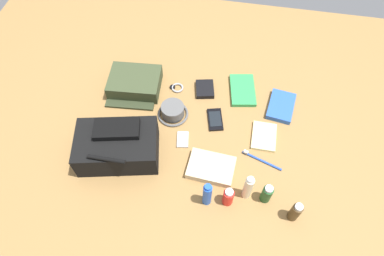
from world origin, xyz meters
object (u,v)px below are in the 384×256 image
at_px(cell_phone, 215,120).
at_px(deodorant_spray, 207,194).
at_px(media_player, 183,139).
at_px(cologne_bottle, 295,212).
at_px(travel_guidebook, 243,90).
at_px(bucket_hat, 173,111).
at_px(shampoo_bottle, 267,194).
at_px(paperback_novel, 281,106).
at_px(toothbrush, 260,159).
at_px(backpack, 118,146).
at_px(folded_towel, 211,168).
at_px(notepad, 264,136).
at_px(wallet, 205,89).
at_px(lotion_bottle, 248,187).
at_px(sunscreen_spray, 228,197).
at_px(wristwatch, 177,88).
at_px(toiletry_pouch, 135,83).

bearing_deg(cell_phone, deodorant_spray, 93.14).
bearing_deg(media_player, cologne_bottle, 151.36).
bearing_deg(cell_phone, travel_guidebook, -119.07).
xyz_separation_m(bucket_hat, shampoo_bottle, (-0.47, 0.35, 0.02)).
height_order(paperback_novel, toothbrush, paperback_novel).
relative_size(backpack, folded_towel, 1.95).
bearing_deg(toothbrush, notepad, -94.98).
xyz_separation_m(shampoo_bottle, wallet, (0.34, -0.53, -0.04)).
height_order(lotion_bottle, toothbrush, lotion_bottle).
bearing_deg(wallet, sunscreen_spray, 95.95).
bearing_deg(sunscreen_spray, wallet, -71.97).
xyz_separation_m(shampoo_bottle, paperback_novel, (-0.05, -0.49, -0.04)).
relative_size(backpack, wristwatch, 5.49).
distance_m(shampoo_bottle, sunscreen_spray, 0.16).
height_order(toiletry_pouch, sunscreen_spray, sunscreen_spray).
bearing_deg(wristwatch, shampoo_bottle, 133.00).
height_order(cell_phone, folded_towel, folded_towel).
height_order(lotion_bottle, notepad, lotion_bottle).
xyz_separation_m(cologne_bottle, sunscreen_spray, (0.27, -0.02, -0.01)).
xyz_separation_m(toiletry_pouch, lotion_bottle, (-0.61, 0.48, 0.04)).
height_order(shampoo_bottle, wristwatch, shampoo_bottle).
xyz_separation_m(deodorant_spray, wristwatch, (0.25, -0.57, -0.07)).
bearing_deg(bucket_hat, media_player, 119.16).
relative_size(lotion_bottle, cell_phone, 1.15).
distance_m(deodorant_spray, travel_guidebook, 0.62).
bearing_deg(wristwatch, notepad, 154.77).
bearing_deg(toothbrush, sunscreen_spray, 61.24).
xyz_separation_m(backpack, media_player, (-0.27, -0.12, -0.07)).
distance_m(sunscreen_spray, folded_towel, 0.16).
bearing_deg(wristwatch, wallet, -175.49).
bearing_deg(deodorant_spray, sunscreen_spray, -170.24).
xyz_separation_m(travel_guidebook, media_player, (0.25, 0.34, -0.00)).
bearing_deg(bucket_hat, wallet, -126.20).
distance_m(bucket_hat, wristwatch, 0.17).
xyz_separation_m(paperback_novel, folded_towel, (0.29, 0.40, 0.01)).
bearing_deg(lotion_bottle, toothbrush, -104.93).
bearing_deg(wristwatch, toiletry_pouch, 9.91).
bearing_deg(travel_guidebook, toiletry_pouch, 8.07).
xyz_separation_m(deodorant_spray, paperback_novel, (-0.29, -0.54, -0.06)).
xyz_separation_m(cologne_bottle, deodorant_spray, (0.35, -0.00, 0.02)).
distance_m(toiletry_pouch, deodorant_spray, 0.71).
bearing_deg(media_player, sunscreen_spray, 132.72).
distance_m(paperback_novel, folded_towel, 0.49).
height_order(sunscreen_spray, toothbrush, sunscreen_spray).
relative_size(backpack, wallet, 3.54).
xyz_separation_m(deodorant_spray, wallet, (0.10, -0.59, -0.06)).
xyz_separation_m(bucket_hat, wristwatch, (0.02, -0.17, -0.02)).
height_order(paperback_novel, notepad, paperback_novel).
bearing_deg(bucket_hat, wristwatch, -84.59).
bearing_deg(cologne_bottle, lotion_bottle, -17.39).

